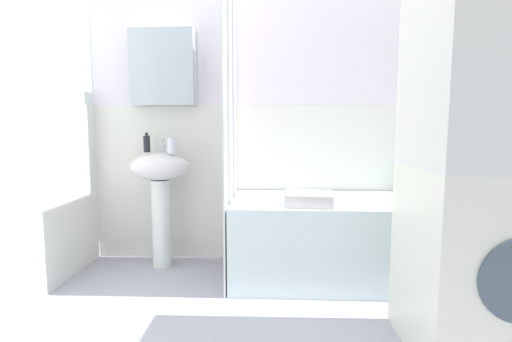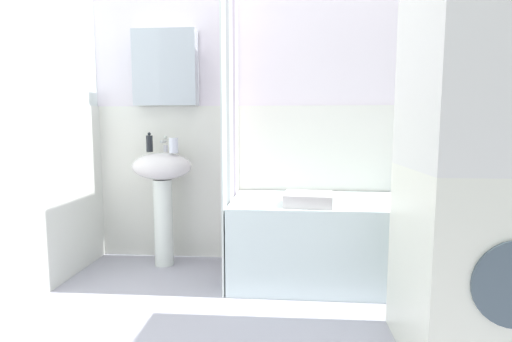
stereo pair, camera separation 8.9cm
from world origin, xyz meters
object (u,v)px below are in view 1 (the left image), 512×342
object	(u,v)px
soap_dispenser	(147,143)
washer_dryer_stack	(486,169)
shampoo_bottle	(422,182)
bathtub	(340,239)
sink	(160,184)
lotion_bottle	(408,183)
toothbrush_cup	(172,146)
towel_folded	(309,199)

from	to	relation	value
soap_dispenser	washer_dryer_stack	xyz separation A→B (m)	(1.88, -1.12, -0.06)
shampoo_bottle	bathtub	bearing A→B (deg)	-156.89
shampoo_bottle	washer_dryer_stack	xyz separation A→B (m)	(-0.16, -1.15, 0.22)
sink	bathtub	size ratio (longest dim) A/B	0.58
washer_dryer_stack	lotion_bottle	bearing A→B (deg)	86.43
toothbrush_cup	towel_folded	bearing A→B (deg)	-19.05
lotion_bottle	washer_dryer_stack	size ratio (longest dim) A/B	0.09
soap_dispenser	lotion_bottle	bearing A→B (deg)	1.62
lotion_bottle	towel_folded	distance (m)	0.93
towel_folded	shampoo_bottle	bearing A→B (deg)	28.23
toothbrush_cup	lotion_bottle	size ratio (longest dim) A/B	0.69
toothbrush_cup	bathtub	size ratio (longest dim) A/B	0.07
soap_dispenser	towel_folded	distance (m)	1.29
shampoo_bottle	lotion_bottle	bearing A→B (deg)	162.26
shampoo_bottle	lotion_bottle	size ratio (longest dim) A/B	1.12
towel_folded	washer_dryer_stack	world-z (taller)	washer_dryer_stack
bathtub	soap_dispenser	bearing A→B (deg)	170.09
bathtub	shampoo_bottle	distance (m)	0.78
washer_dryer_stack	toothbrush_cup	bearing A→B (deg)	148.71
washer_dryer_stack	soap_dispenser	bearing A→B (deg)	149.17
soap_dispenser	bathtub	xyz separation A→B (m)	(1.41, -0.25, -0.64)
shampoo_bottle	lotion_bottle	world-z (taller)	shampoo_bottle
shampoo_bottle	lotion_bottle	xyz separation A→B (m)	(-0.09, 0.03, -0.01)
lotion_bottle	towel_folded	xyz separation A→B (m)	(-0.78, -0.50, -0.03)
shampoo_bottle	towel_folded	world-z (taller)	shampoo_bottle
toothbrush_cup	towel_folded	world-z (taller)	toothbrush_cup
towel_folded	toothbrush_cup	bearing A→B (deg)	160.95
sink	soap_dispenser	world-z (taller)	soap_dispenser
lotion_bottle	soap_dispenser	bearing A→B (deg)	-178.38
shampoo_bottle	sink	bearing A→B (deg)	-176.99
shampoo_bottle	washer_dryer_stack	bearing A→B (deg)	-98.17
toothbrush_cup	washer_dryer_stack	size ratio (longest dim) A/B	0.06
towel_folded	soap_dispenser	bearing A→B (deg)	159.35
bathtub	washer_dryer_stack	size ratio (longest dim) A/B	0.86
sink	towel_folded	size ratio (longest dim) A/B	2.88
soap_dispenser	washer_dryer_stack	distance (m)	2.19
toothbrush_cup	shampoo_bottle	distance (m)	1.85
bathtub	towel_folded	distance (m)	0.44
soap_dispenser	bathtub	size ratio (longest dim) A/B	0.10
sink	bathtub	xyz separation A→B (m)	(1.29, -0.17, -0.35)
toothbrush_cup	towel_folded	xyz separation A→B (m)	(0.95, -0.33, -0.32)
soap_dispenser	shampoo_bottle	xyz separation A→B (m)	(2.04, 0.03, -0.28)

